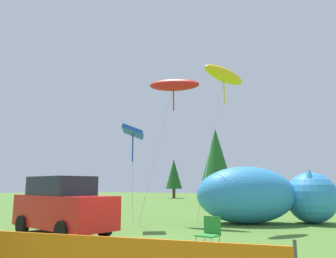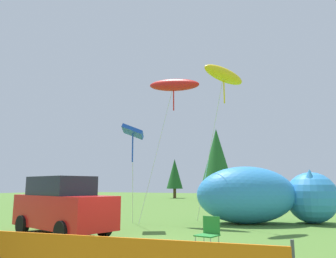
{
  "view_description": "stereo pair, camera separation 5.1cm",
  "coord_description": "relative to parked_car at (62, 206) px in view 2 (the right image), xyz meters",
  "views": [
    {
      "loc": [
        5.14,
        -8.35,
        1.74
      ],
      "look_at": [
        -1.26,
        5.06,
        4.29
      ],
      "focal_mm": 35.0,
      "sensor_mm": 36.0,
      "label": 1
    },
    {
      "loc": [
        5.18,
        -8.32,
        1.74
      ],
      "look_at": [
        -1.26,
        5.06,
        4.29
      ],
      "focal_mm": 35.0,
      "sensor_mm": 36.0,
      "label": 2
    }
  ],
  "objects": [
    {
      "name": "ground_plane",
      "position": [
        3.37,
        -0.78,
        -1.01
      ],
      "size": [
        120.0,
        120.0,
        0.0
      ],
      "primitive_type": "plane",
      "color": "#4C752D"
    },
    {
      "name": "horizon_tree_west",
      "position": [
        -3.1,
        28.41,
        4.18
      ],
      "size": [
        3.54,
        3.54,
        8.45
      ],
      "color": "brown",
      "rests_on": "ground"
    },
    {
      "name": "inflatable_cat",
      "position": [
        5.84,
        6.71,
        0.19
      ],
      "size": [
        6.52,
        4.81,
        2.6
      ],
      "rotation": [
        0.0,
        0.0,
        0.48
      ],
      "color": "#338CD8",
      "rests_on": "ground"
    },
    {
      "name": "parked_car",
      "position": [
        0.0,
        0.0,
        0.0
      ],
      "size": [
        4.65,
        2.78,
        2.05
      ],
      "rotation": [
        0.0,
        0.0,
        -0.28
      ],
      "color": "red",
      "rests_on": "ground"
    },
    {
      "name": "safety_fence",
      "position": [
        3.33,
        -4.82,
        -0.55
      ],
      "size": [
        9.51,
        1.33,
        1.01
      ],
      "rotation": [
        0.0,
        0.0,
        0.14
      ],
      "color": "orange",
      "rests_on": "ground"
    },
    {
      "name": "folding_chair",
      "position": [
        5.7,
        -0.75,
        -0.46
      ],
      "size": [
        0.59,
        0.59,
        0.93
      ],
      "rotation": [
        0.0,
        0.0,
        -1.75
      ],
      "color": "#267F33",
      "rests_on": "ground"
    },
    {
      "name": "kite_blue_box",
      "position": [
        1.16,
        2.76,
        2.93
      ],
      "size": [
        1.6,
        2.3,
        4.31
      ],
      "color": "silver",
      "rests_on": "ground"
    },
    {
      "name": "kite_red_lizard",
      "position": [
        2.0,
        5.14,
        5.63
      ],
      "size": [
        2.91,
        1.36,
        7.2
      ],
      "color": "silver",
      "rests_on": "ground"
    },
    {
      "name": "kite_yellow_hero",
      "position": [
        4.73,
        4.53,
        5.55
      ],
      "size": [
        3.02,
        3.06,
        7.1
      ],
      "color": "silver",
      "rests_on": "ground"
    },
    {
      "name": "horizon_tree_mid",
      "position": [
        -10.31,
        32.16,
        2.25
      ],
      "size": [
        2.22,
        2.22,
        5.31
      ],
      "color": "brown",
      "rests_on": "ground"
    }
  ]
}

